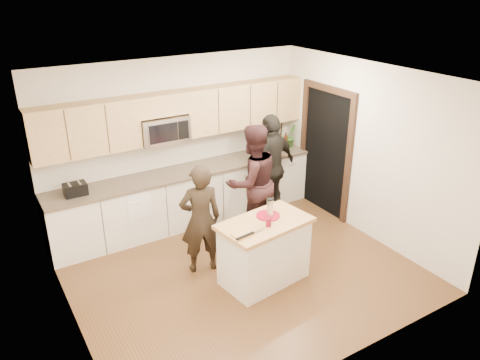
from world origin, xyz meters
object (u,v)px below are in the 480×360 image
island (264,251)px  toaster (75,189)px  woman_left (201,219)px  woman_right (271,167)px  woman_center (252,183)px

island → toaster: bearing=125.9°
island → toaster: size_ratio=4.04×
woman_left → woman_right: woman_right is taller
woman_left → woman_right: size_ratio=0.87×
island → woman_left: woman_left is taller
woman_left → woman_center: woman_center is taller
woman_left → woman_center: bearing=-145.3°
island → woman_center: size_ratio=0.70×
woman_left → woman_right: (1.72, 0.80, 0.12)m
woman_center → woman_right: size_ratio=1.01×
woman_center → toaster: bearing=-21.1°
woman_center → island: bearing=64.6°
toaster → woman_right: woman_right is taller
woman_right → woman_center: bearing=17.1°
island → woman_center: (0.51, 1.10, 0.46)m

